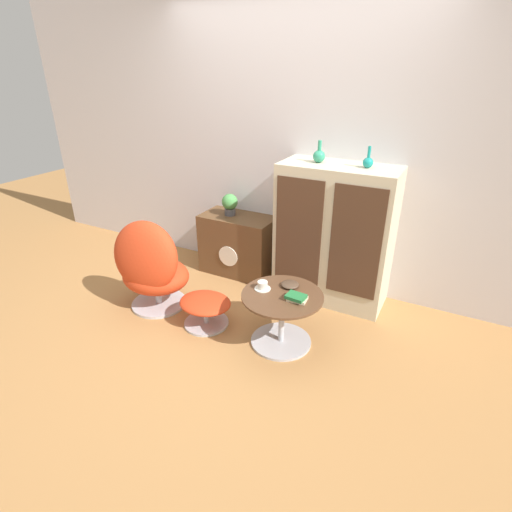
# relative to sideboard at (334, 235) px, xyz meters

# --- Properties ---
(ground_plane) EXTENTS (12.00, 12.00, 0.00)m
(ground_plane) POSITION_rel_sideboard_xyz_m (-0.52, -1.08, -0.62)
(ground_plane) COLOR #A87542
(wall_back) EXTENTS (6.40, 0.06, 2.60)m
(wall_back) POSITION_rel_sideboard_xyz_m (-0.52, 0.26, 0.68)
(wall_back) COLOR silver
(wall_back) RESTS_ON ground_plane
(sideboard) EXTENTS (0.98, 0.46, 1.23)m
(sideboard) POSITION_rel_sideboard_xyz_m (0.00, 0.00, 0.00)
(sideboard) COLOR beige
(sideboard) RESTS_ON ground_plane
(tv_console) EXTENTS (0.74, 0.40, 0.61)m
(tv_console) POSITION_rel_sideboard_xyz_m (-1.00, 0.03, -0.31)
(tv_console) COLOR brown
(tv_console) RESTS_ON ground_plane
(egg_chair) EXTENTS (0.67, 0.62, 0.85)m
(egg_chair) POSITION_rel_sideboard_xyz_m (-1.30, -0.92, -0.21)
(egg_chair) COLOR #B7B7BC
(egg_chair) RESTS_ON ground_plane
(ottoman) EXTENTS (0.44, 0.37, 0.25)m
(ottoman) POSITION_rel_sideboard_xyz_m (-0.76, -0.91, -0.44)
(ottoman) COLOR #B7B7BC
(ottoman) RESTS_ON ground_plane
(coffee_table) EXTENTS (0.61, 0.61, 0.43)m
(coffee_table) POSITION_rel_sideboard_xyz_m (-0.10, -0.84, -0.36)
(coffee_table) COLOR #B7B7BC
(coffee_table) RESTS_ON ground_plane
(vase_leftmost) EXTENTS (0.10, 0.10, 0.18)m
(vase_leftmost) POSITION_rel_sideboard_xyz_m (-0.19, 0.00, 0.67)
(vase_leftmost) COLOR #2D8E6B
(vase_leftmost) RESTS_ON sideboard
(vase_inner_left) EXTENTS (0.08, 0.08, 0.17)m
(vase_inner_left) POSITION_rel_sideboard_xyz_m (0.22, 0.00, 0.66)
(vase_inner_left) COLOR teal
(vase_inner_left) RESTS_ON sideboard
(potted_plant) EXTENTS (0.16, 0.16, 0.22)m
(potted_plant) POSITION_rel_sideboard_xyz_m (-1.08, 0.03, 0.11)
(potted_plant) COLOR #4C4C51
(potted_plant) RESTS_ON tv_console
(teacup) EXTENTS (0.12, 0.12, 0.06)m
(teacup) POSITION_rel_sideboard_xyz_m (-0.27, -0.83, -0.16)
(teacup) COLOR silver
(teacup) RESTS_ON coffee_table
(book_stack) EXTENTS (0.15, 0.13, 0.05)m
(book_stack) POSITION_rel_sideboard_xyz_m (0.02, -0.86, -0.16)
(book_stack) COLOR beige
(book_stack) RESTS_ON coffee_table
(bowl) EXTENTS (0.14, 0.14, 0.04)m
(bowl) POSITION_rel_sideboard_xyz_m (-0.10, -0.70, -0.17)
(bowl) COLOR #4C3828
(bowl) RESTS_ON coffee_table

